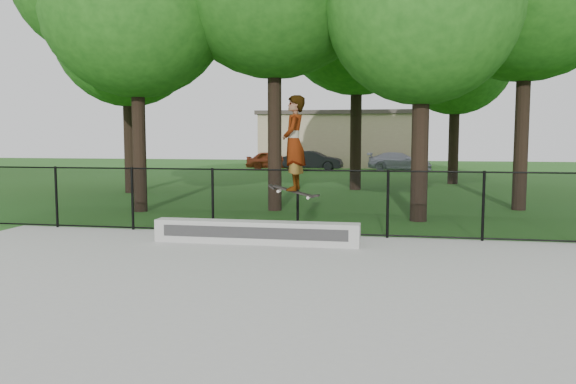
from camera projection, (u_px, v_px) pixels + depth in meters
name	position (u px, v px, depth m)	size (l,w,h in m)	color
ground	(218.00, 320.00, 6.94)	(100.00, 100.00, 0.00)	#245217
concrete_slab	(218.00, 318.00, 6.94)	(14.00, 12.00, 0.06)	#9E9E99
grind_ledge	(256.00, 232.00, 11.64)	(4.31, 0.40, 0.47)	#AAABA6
car_a	(273.00, 160.00, 39.82)	(1.55, 3.83, 1.31)	#91381A
car_b	(313.00, 161.00, 39.02)	(1.42, 3.68, 1.34)	black
car_c	(399.00, 162.00, 38.38)	(1.76, 3.98, 1.26)	#8E8EA1
skater_airborne	(294.00, 144.00, 11.11)	(0.82, 0.72, 2.07)	black
chainlink_fence	(298.00, 202.00, 12.64)	(16.06, 0.06, 1.50)	black
tree_row	(334.00, 8.00, 19.78)	(20.64, 18.33, 10.74)	black
distant_building	(340.00, 139.00, 44.28)	(12.40, 6.40, 4.30)	tan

